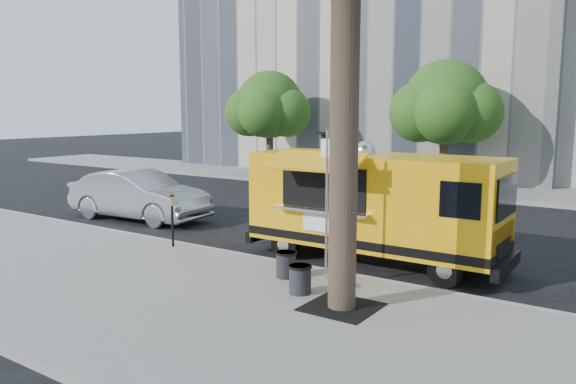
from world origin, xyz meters
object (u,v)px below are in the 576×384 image
(sedan, at_px, (139,195))
(far_tree_a, at_px, (269,105))
(far_tree_b, at_px, (446,103))
(trash_bin_left, at_px, (300,278))
(trash_bin_right, at_px, (286,264))
(parking_meter, at_px, (172,214))
(sign_post, at_px, (327,196))
(food_truck, at_px, (372,203))

(sedan, bearing_deg, far_tree_a, 10.43)
(far_tree_b, height_order, trash_bin_left, far_tree_b)
(far_tree_a, distance_m, trash_bin_right, 18.14)
(parking_meter, distance_m, trash_bin_right, 3.88)
(far_tree_b, relative_size, parking_meter, 4.12)
(far_tree_b, height_order, parking_meter, far_tree_b)
(far_tree_a, relative_size, far_tree_b, 0.97)
(sign_post, distance_m, trash_bin_left, 1.74)
(far_tree_a, distance_m, trash_bin_left, 19.15)
(far_tree_b, bearing_deg, trash_bin_right, -82.96)
(food_truck, xyz_separation_m, trash_bin_left, (0.07, -3.14, -0.97))
(far_tree_a, height_order, parking_meter, far_tree_a)
(parking_meter, relative_size, trash_bin_right, 2.52)
(food_truck, distance_m, trash_bin_left, 3.29)
(far_tree_a, relative_size, trash_bin_right, 10.13)
(far_tree_a, height_order, far_tree_b, far_tree_b)
(parking_meter, xyz_separation_m, food_truck, (4.52, 1.92, 0.42))
(sedan, bearing_deg, trash_bin_right, -115.01)
(trash_bin_left, height_order, trash_bin_right, trash_bin_left)
(sign_post, relative_size, trash_bin_right, 5.67)
(parking_meter, xyz_separation_m, sedan, (-4.00, 2.39, -0.18))
(far_tree_a, bearing_deg, food_truck, -45.50)
(sedan, relative_size, trash_bin_right, 9.19)
(sign_post, height_order, parking_meter, sign_post)
(parking_meter, bearing_deg, far_tree_b, 81.90)
(trash_bin_left, distance_m, trash_bin_right, 1.05)
(trash_bin_left, bearing_deg, food_truck, 91.24)
(far_tree_a, relative_size, trash_bin_left, 10.03)
(food_truck, relative_size, trash_bin_left, 11.45)
(sign_post, bearing_deg, sedan, 163.16)
(trash_bin_right, bearing_deg, sedan, 159.46)
(sign_post, xyz_separation_m, parking_meter, (-4.55, 0.20, -0.87))
(sedan, bearing_deg, sign_post, -111.31)
(far_tree_b, distance_m, trash_bin_right, 15.08)
(parking_meter, bearing_deg, far_tree_a, 117.15)
(trash_bin_left, bearing_deg, far_tree_b, 99.63)
(trash_bin_left, bearing_deg, parking_meter, 165.09)
(far_tree_b, distance_m, parking_meter, 14.48)
(sign_post, bearing_deg, trash_bin_right, -155.89)
(far_tree_b, xyz_separation_m, sedan, (-6.00, -11.66, -3.03))
(trash_bin_left, bearing_deg, sedan, 157.21)
(sign_post, bearing_deg, far_tree_b, 100.15)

